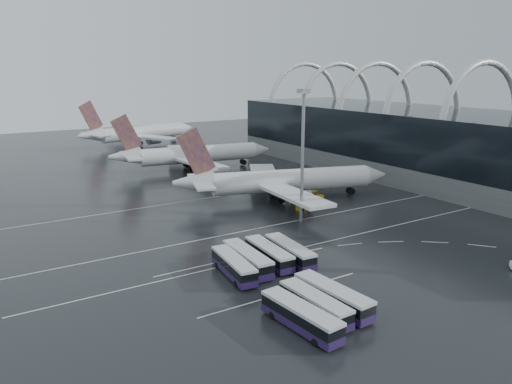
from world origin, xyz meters
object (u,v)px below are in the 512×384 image
airliner_gate_c (138,133)px  bus_row_near_c (269,254)px  airliner_main (281,181)px  floodlight_mast (303,140)px  gse_cart_belly_e (314,193)px  bus_row_far_a (301,316)px  gse_cart_belly_c (301,207)px  airliner_gate_b (191,155)px  gse_cart_belly_a (319,197)px  bus_row_far_c (333,296)px  bus_row_near_b (247,259)px  bus_row_far_b (315,304)px  bus_row_near_d (290,252)px  bus_row_near_a (234,266)px

airliner_gate_c → bus_row_near_c: bearing=-113.2°
airliner_main → floodlight_mast: (-6.87, -17.36, 13.05)m
airliner_gate_c → gse_cart_belly_e: 110.53m
airliner_gate_c → bus_row_far_a: airliner_gate_c is taller
gse_cart_belly_c → gse_cart_belly_e: bearing=40.2°
airliner_gate_b → gse_cart_belly_a: size_ratio=26.45×
bus_row_far_c → gse_cart_belly_a: (36.22, 46.84, -1.23)m
bus_row_near_b → bus_row_near_c: bus_row_near_b is taller
airliner_main → gse_cart_belly_a: size_ratio=26.83×
bus_row_near_b → bus_row_far_b: 18.66m
airliner_main → bus_row_far_c: size_ratio=4.13×
gse_cart_belly_a → bus_row_near_d: bearing=-136.3°
bus_row_near_b → bus_row_near_a: bearing=113.7°
bus_row_near_d → gse_cart_belly_c: 32.26m
bus_row_near_a → gse_cart_belly_c: 40.67m
bus_row_far_b → gse_cart_belly_e: bus_row_far_b is taller
airliner_gate_b → bus_row_near_b: (-28.19, -81.42, -2.95)m
bus_row_far_c → bus_row_near_b: bearing=5.4°
gse_cart_belly_e → gse_cart_belly_a: bearing=-111.4°
airliner_main → bus_row_near_c: (-26.21, -33.58, -3.05)m
bus_row_near_c → bus_row_far_c: 18.46m
bus_row_near_b → bus_row_far_c: bus_row_far_c is taller
gse_cart_belly_e → bus_row_far_c: bearing=-126.5°
bus_row_near_c → bus_row_far_c: bearing=179.7°
bus_row_near_c → floodlight_mast: size_ratio=0.45×
airliner_gate_c → bus_row_near_b: (-31.87, -143.15, -3.22)m
bus_row_near_a → gse_cart_belly_e: (43.98, 34.23, -1.18)m
airliner_main → airliner_gate_c: 109.49m
airliner_main → airliner_gate_c: size_ratio=0.99×
floodlight_mast → airliner_gate_c: bearing=86.3°
bus_row_near_a → gse_cart_belly_c: bus_row_near_a is taller
airliner_gate_b → bus_row_far_a: size_ratio=4.12×
gse_cart_belly_e → gse_cart_belly_c: bearing=-139.8°
bus_row_near_d → floodlight_mast: size_ratio=0.46×
bus_row_far_b → gse_cart_belly_c: bus_row_far_b is taller
bus_row_near_c → gse_cart_belly_c: 33.99m
airliner_main → bus_row_far_c: airliner_main is taller
airliner_main → airliner_gate_b: 47.81m
bus_row_near_c → gse_cart_belly_a: bus_row_near_c is taller
airliner_gate_c → bus_row_near_c: size_ratio=4.33×
airliner_main → bus_row_near_a: 48.68m
bus_row_near_b → airliner_gate_b: bearing=-14.9°
bus_row_near_c → gse_cart_belly_e: 49.07m
airliner_main → bus_row_near_b: airliner_main is taller
bus_row_near_b → bus_row_near_c: 4.35m
gse_cart_belly_c → bus_row_near_c: bearing=-136.9°
airliner_gate_c → bus_row_far_b: (-32.62, -161.79, -3.32)m
bus_row_far_c → airliner_main: bearing=-31.1°
bus_row_far_a → bus_row_near_b: bearing=-16.3°
airliner_main → bus_row_near_a: airliner_main is taller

